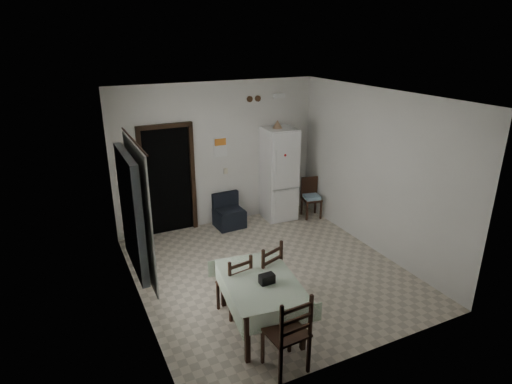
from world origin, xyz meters
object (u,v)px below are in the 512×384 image
object	(u,v)px
dining_table	(260,303)
dining_chair_far_left	(234,283)
corner_chair	(312,198)
dining_chair_far_right	(263,272)
fridge	(279,174)
navy_seat	(229,211)
dining_chair_near_head	(286,331)

from	to	relation	value
dining_table	dining_chair_far_left	xyz separation A→B (m)	(-0.18, 0.46, 0.10)
corner_chair	dining_table	size ratio (longest dim) A/B	0.61
corner_chair	dining_chair_far_right	bearing A→B (deg)	-123.80
corner_chair	dining_chair_far_right	world-z (taller)	dining_chair_far_right
fridge	navy_seat	bearing A→B (deg)	-176.66
navy_seat	corner_chair	xyz separation A→B (m)	(1.79, -0.30, 0.09)
dining_chair_far_left	corner_chair	bearing A→B (deg)	-149.21
dining_chair_far_right	navy_seat	bearing A→B (deg)	-122.10
fridge	corner_chair	bearing A→B (deg)	-21.71
fridge	dining_chair_near_head	distance (m)	4.49
dining_table	dining_chair_far_left	size ratio (longest dim) A/B	1.51
corner_chair	dining_chair_near_head	world-z (taller)	dining_chair_near_head
dining_chair_near_head	fridge	bearing A→B (deg)	-121.65
navy_seat	dining_chair_far_left	xyz separation A→B (m)	(-1.03, -2.68, 0.12)
dining_chair_far_left	dining_table	bearing A→B (deg)	102.44
dining_chair_far_right	corner_chair	bearing A→B (deg)	-154.96
fridge	dining_chair_far_left	world-z (taller)	fridge
dining_table	corner_chair	bearing A→B (deg)	54.90
navy_seat	dining_chair_far_right	xyz separation A→B (m)	(-0.57, -2.66, 0.16)
dining_chair_far_left	navy_seat	bearing A→B (deg)	-120.39
dining_chair_far_left	dining_chair_near_head	distance (m)	1.29
navy_seat	dining_chair_near_head	size ratio (longest dim) A/B	0.64
fridge	navy_seat	distance (m)	1.30
fridge	corner_chair	world-z (taller)	fridge
dining_chair_far_left	dining_chair_far_right	xyz separation A→B (m)	(0.46, 0.02, 0.04)
dining_table	dining_chair_far_left	bearing A→B (deg)	119.61
corner_chair	dining_table	xyz separation A→B (m)	(-2.63, -2.84, -0.06)
fridge	navy_seat	size ratio (longest dim) A/B	2.86
dining_chair_far_left	dining_chair_near_head	bearing A→B (deg)	85.30
fridge	dining_chair_far_left	xyz separation A→B (m)	(-2.17, -2.68, -0.51)
navy_seat	dining_chair_near_head	distance (m)	4.07
navy_seat	dining_table	size ratio (longest dim) A/B	0.49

